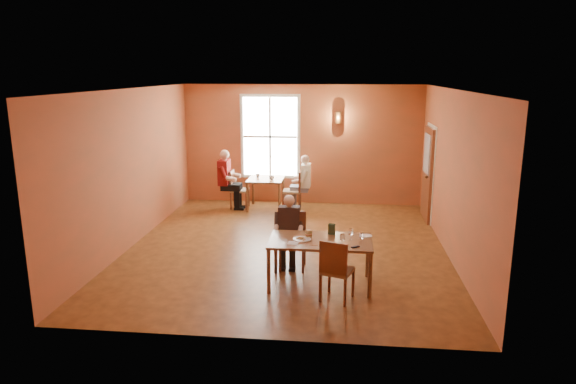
# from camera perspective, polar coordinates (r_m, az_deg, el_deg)

# --- Properties ---
(ground) EXTENTS (6.00, 7.00, 0.01)m
(ground) POSITION_cam_1_polar(r_m,az_deg,el_deg) (9.96, -0.12, -6.16)
(ground) COLOR brown
(ground) RESTS_ON ground
(wall_back) EXTENTS (6.00, 0.04, 3.00)m
(wall_back) POSITION_cam_1_polar(r_m,az_deg,el_deg) (13.00, 1.55, 5.26)
(wall_back) COLOR brown
(wall_back) RESTS_ON ground
(wall_front) EXTENTS (6.00, 0.04, 3.00)m
(wall_front) POSITION_cam_1_polar(r_m,az_deg,el_deg) (6.19, -3.64, -3.78)
(wall_front) COLOR brown
(wall_front) RESTS_ON ground
(wall_left) EXTENTS (0.04, 7.00, 3.00)m
(wall_left) POSITION_cam_1_polar(r_m,az_deg,el_deg) (10.32, -16.94, 2.58)
(wall_left) COLOR brown
(wall_left) RESTS_ON ground
(wall_right) EXTENTS (0.04, 7.00, 3.00)m
(wall_right) POSITION_cam_1_polar(r_m,az_deg,el_deg) (9.71, 17.76, 1.88)
(wall_right) COLOR brown
(wall_right) RESTS_ON ground
(ceiling) EXTENTS (6.00, 7.00, 0.04)m
(ceiling) POSITION_cam_1_polar(r_m,az_deg,el_deg) (9.39, -0.13, 11.37)
(ceiling) COLOR white
(ceiling) RESTS_ON wall_back
(window) EXTENTS (1.36, 0.10, 1.96)m
(window) POSITION_cam_1_polar(r_m,az_deg,el_deg) (13.01, -2.00, 6.16)
(window) COLOR white
(window) RESTS_ON wall_back
(door) EXTENTS (0.12, 1.04, 2.10)m
(door) POSITION_cam_1_polar(r_m,az_deg,el_deg) (12.01, 15.20, 1.95)
(door) COLOR maroon
(door) RESTS_ON ground
(wall_sconce) EXTENTS (0.16, 0.16, 0.28)m
(wall_sconce) POSITION_cam_1_polar(r_m,az_deg,el_deg) (12.78, 5.60, 8.23)
(wall_sconce) COLOR brown
(wall_sconce) RESTS_ON wall_back
(main_table) EXTENTS (1.60, 0.90, 0.75)m
(main_table) POSITION_cam_1_polar(r_m,az_deg,el_deg) (8.17, 3.59, -7.82)
(main_table) COLOR brown
(main_table) RESTS_ON ground
(chair_diner_main) EXTENTS (0.43, 0.43, 0.97)m
(chair_diner_main) POSITION_cam_1_polar(r_m,az_deg,el_deg) (8.78, 0.51, -5.52)
(chair_diner_main) COLOR #512612
(chair_diner_main) RESTS_ON ground
(diner_main) EXTENTS (0.48, 0.48, 1.20)m
(diner_main) POSITION_cam_1_polar(r_m,az_deg,el_deg) (8.71, 0.50, -4.86)
(diner_main) COLOR #392820
(diner_main) RESTS_ON ground
(chair_empty) EXTENTS (0.53, 0.53, 0.95)m
(chair_empty) POSITION_cam_1_polar(r_m,az_deg,el_deg) (7.66, 5.51, -8.54)
(chair_empty) COLOR #3B240E
(chair_empty) RESTS_ON ground
(plate_food) EXTENTS (0.34, 0.34, 0.04)m
(plate_food) POSITION_cam_1_polar(r_m,az_deg,el_deg) (8.02, 1.57, -5.22)
(plate_food) COLOR white
(plate_food) RESTS_ON main_table
(sandwich) EXTENTS (0.12, 0.11, 0.11)m
(sandwich) POSITION_cam_1_polar(r_m,az_deg,el_deg) (8.13, 2.30, -4.72)
(sandwich) COLOR tan
(sandwich) RESTS_ON main_table
(goblet_a) EXTENTS (0.09, 0.09, 0.18)m
(goblet_a) POSITION_cam_1_polar(r_m,az_deg,el_deg) (8.09, 7.02, -4.62)
(goblet_a) COLOR white
(goblet_a) RESTS_ON main_table
(goblet_b) EXTENTS (0.09, 0.09, 0.17)m
(goblet_b) POSITION_cam_1_polar(r_m,az_deg,el_deg) (7.94, 8.14, -5.04)
(goblet_b) COLOR white
(goblet_b) RESTS_ON main_table
(goblet_c) EXTENTS (0.08, 0.08, 0.18)m
(goblet_c) POSITION_cam_1_polar(r_m,az_deg,el_deg) (7.81, 6.06, -5.25)
(goblet_c) COLOR silver
(goblet_c) RESTS_ON main_table
(menu_stand) EXTENTS (0.12, 0.09, 0.18)m
(menu_stand) POSITION_cam_1_polar(r_m,az_deg,el_deg) (8.27, 4.86, -4.15)
(menu_stand) COLOR #29422C
(menu_stand) RESTS_ON main_table
(knife) EXTENTS (0.19, 0.04, 0.00)m
(knife) POSITION_cam_1_polar(r_m,az_deg,el_deg) (7.78, 2.97, -5.95)
(knife) COLOR silver
(knife) RESTS_ON main_table
(napkin) EXTENTS (0.18, 0.18, 0.01)m
(napkin) POSITION_cam_1_polar(r_m,az_deg,el_deg) (7.88, 0.56, -5.69)
(napkin) COLOR white
(napkin) RESTS_ON main_table
(side_plate) EXTENTS (0.22, 0.22, 0.01)m
(side_plate) POSITION_cam_1_polar(r_m,az_deg,el_deg) (8.29, 8.72, -4.84)
(side_plate) COLOR white
(side_plate) RESTS_ON main_table
(sunglasses) EXTENTS (0.13, 0.10, 0.02)m
(sunglasses) POSITION_cam_1_polar(r_m,az_deg,el_deg) (7.76, 7.49, -6.06)
(sunglasses) COLOR black
(sunglasses) RESTS_ON main_table
(second_table) EXTENTS (0.85, 0.85, 0.75)m
(second_table) POSITION_cam_1_polar(r_m,az_deg,el_deg) (12.62, -2.48, -0.19)
(second_table) COLOR brown
(second_table) RESTS_ON ground
(chair_diner_white) EXTENTS (0.42, 0.42, 0.96)m
(chair_diner_white) POSITION_cam_1_polar(r_m,az_deg,el_deg) (12.52, 0.46, 0.20)
(chair_diner_white) COLOR #46220E
(chair_diner_white) RESTS_ON ground
(diner_white) EXTENTS (0.52, 0.52, 1.29)m
(diner_white) POSITION_cam_1_polar(r_m,az_deg,el_deg) (12.48, 0.60, 0.94)
(diner_white) COLOR silver
(diner_white) RESTS_ON ground
(chair_diner_maroon) EXTENTS (0.42, 0.42, 0.94)m
(chair_diner_maroon) POSITION_cam_1_polar(r_m,az_deg,el_deg) (12.71, -5.39, 0.31)
(chair_diner_maroon) COLOR #422814
(chair_diner_maroon) RESTS_ON ground
(diner_maroon) EXTENTS (0.57, 0.57, 1.41)m
(diner_maroon) POSITION_cam_1_polar(r_m,az_deg,el_deg) (12.66, -5.54, 1.35)
(diner_maroon) COLOR maroon
(diner_maroon) RESTS_ON ground
(cup_a) EXTENTS (0.14, 0.14, 0.09)m
(cup_a) POSITION_cam_1_polar(r_m,az_deg,el_deg) (12.42, -1.83, 1.60)
(cup_a) COLOR silver
(cup_a) RESTS_ON second_table
(cup_b) EXTENTS (0.13, 0.13, 0.09)m
(cup_b) POSITION_cam_1_polar(r_m,az_deg,el_deg) (12.67, -3.38, 1.81)
(cup_b) COLOR silver
(cup_b) RESTS_ON second_table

